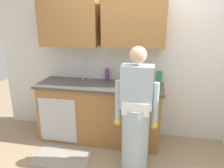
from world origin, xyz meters
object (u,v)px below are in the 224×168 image
(bottle_water_tall, at_px, (107,75))
(bottle_water_short, at_px, (121,77))
(person_at_sink, at_px, (136,121))
(cup_by_sink, at_px, (128,80))
(bottle_soap, at_px, (145,74))
(bottle_dish_liquid, at_px, (159,77))
(sink, at_px, (82,84))
(knife_on_counter, at_px, (149,88))

(bottle_water_tall, bearing_deg, bottle_water_short, -5.62)
(person_at_sink, distance_m, cup_by_sink, 0.88)
(bottle_soap, height_order, bottle_dish_liquid, bottle_soap)
(bottle_water_short, bearing_deg, person_at_sink, -69.20)
(cup_by_sink, bearing_deg, sink, -168.16)
(bottle_water_tall, distance_m, bottle_soap, 0.62)
(bottle_dish_liquid, bearing_deg, sink, -169.90)
(bottle_soap, relative_size, cup_by_sink, 2.76)
(bottle_soap, height_order, knife_on_counter, bottle_soap)
(sink, bearing_deg, bottle_water_short, 18.28)
(sink, distance_m, knife_on_counter, 1.04)
(bottle_water_tall, height_order, bottle_water_short, bottle_water_tall)
(bottle_water_tall, xyz_separation_m, bottle_soap, (0.62, 0.01, 0.03))
(bottle_water_short, bearing_deg, bottle_dish_liquid, 1.62)
(bottle_dish_liquid, bearing_deg, bottle_soap, 175.86)
(bottle_dish_liquid, bearing_deg, bottle_water_tall, 179.56)
(sink, bearing_deg, person_at_sink, -35.61)
(sink, distance_m, bottle_dish_liquid, 1.21)
(bottle_water_tall, relative_size, bottle_soap, 0.75)
(person_at_sink, height_order, cup_by_sink, person_at_sink)
(sink, bearing_deg, bottle_dish_liquid, 10.10)
(sink, height_order, person_at_sink, person_at_sink)
(bottle_water_short, xyz_separation_m, knife_on_counter, (0.45, -0.27, -0.08))
(bottle_water_tall, distance_m, knife_on_counter, 0.75)
(bottle_water_tall, bearing_deg, person_at_sink, -57.29)
(bottle_dish_liquid, bearing_deg, cup_by_sink, -172.44)
(cup_by_sink, bearing_deg, knife_on_counter, -33.35)
(bottle_water_short, height_order, bottle_dish_liquid, bottle_dish_liquid)
(bottle_soap, height_order, cup_by_sink, bottle_soap)
(person_at_sink, bearing_deg, bottle_water_short, 110.80)
(person_at_sink, height_order, bottle_water_tall, person_at_sink)
(sink, relative_size, bottle_dish_liquid, 2.58)
(bottle_water_short, bearing_deg, cup_by_sink, -22.94)
(cup_by_sink, height_order, knife_on_counter, cup_by_sink)
(bottle_water_tall, xyz_separation_m, knife_on_counter, (0.69, -0.29, -0.10))
(bottle_dish_liquid, bearing_deg, person_at_sink, -107.77)
(sink, height_order, bottle_dish_liquid, sink)
(bottle_water_tall, distance_m, bottle_dish_liquid, 0.84)
(bottle_water_short, xyz_separation_m, cup_by_sink, (0.11, -0.05, -0.03))
(person_at_sink, relative_size, knife_on_counter, 6.75)
(person_at_sink, height_order, knife_on_counter, person_at_sink)
(sink, xyz_separation_m, knife_on_counter, (1.04, -0.07, 0.02))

